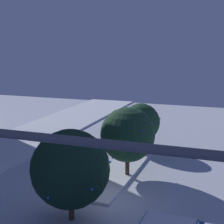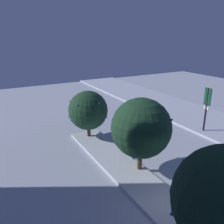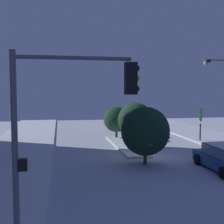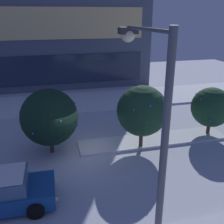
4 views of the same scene
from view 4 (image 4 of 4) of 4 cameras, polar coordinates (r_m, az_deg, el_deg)
ground at (r=14.84m, az=-6.83°, el=-8.73°), size 52.00×52.00×0.00m
curb_strip_far at (r=22.87m, az=-9.74°, el=2.06°), size 52.00×5.20×0.14m
median_strip at (r=16.13m, az=8.90°, el=-6.03°), size 9.00×1.80×0.14m
street_lamp_arched at (r=7.22m, az=8.39°, el=-0.89°), size 0.62×2.82×7.01m
decorated_tree_median at (r=17.16m, az=20.75°, el=0.97°), size 2.44×2.44×3.08m
decorated_tree_left_of_median at (r=14.40m, az=6.56°, el=0.26°), size 2.80×2.80×3.66m
decorated_tree_right_of_median at (r=14.30m, az=-13.46°, el=-1.10°), size 3.04×3.04×3.61m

